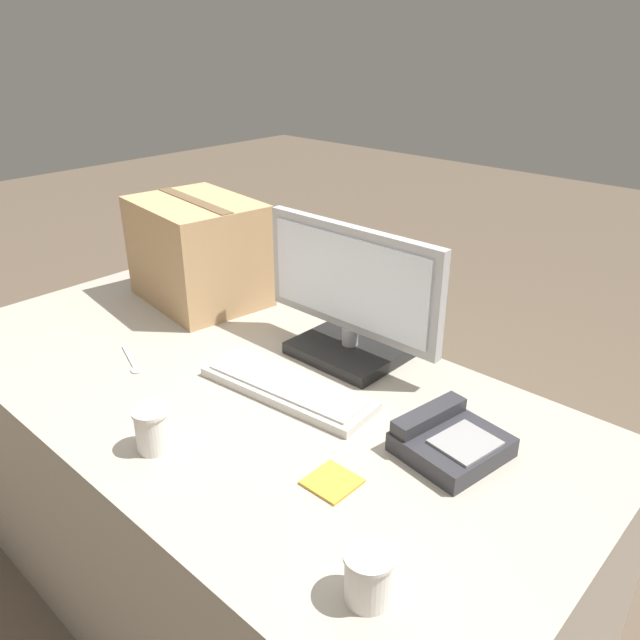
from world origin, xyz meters
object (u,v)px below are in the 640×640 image
monitor (350,301)px  sticky_note_pad (332,482)px  paper_cup_right (369,576)px  spoon (132,364)px  desk_phone (449,441)px  cardboard_box (198,251)px  paper_cup_left (153,429)px  keyboard (287,388)px

monitor → sticky_note_pad: bearing=-53.4°
paper_cup_right → spoon: size_ratio=0.56×
monitor → sticky_note_pad: (0.32, -0.43, -0.16)m
desk_phone → spoon: (-0.81, -0.25, -0.03)m
monitor → cardboard_box: 0.60m
paper_cup_right → spoon: 0.94m
paper_cup_left → paper_cup_right: size_ratio=1.06×
keyboard → cardboard_box: (-0.62, 0.22, 0.15)m
spoon → sticky_note_pad: sticky_note_pad is taller
keyboard → paper_cup_right: paper_cup_right is taller
keyboard → paper_cup_left: 0.35m
paper_cup_left → cardboard_box: bearing=135.2°
paper_cup_right → sticky_note_pad: bearing=143.4°
cardboard_box → paper_cup_right: bearing=-26.0°
desk_phone → sticky_note_pad: 0.27m
paper_cup_right → spoon: bearing=170.3°
keyboard → paper_cup_left: paper_cup_left is taller
paper_cup_left → cardboard_box: (-0.57, 0.56, 0.11)m
cardboard_box → sticky_note_pad: size_ratio=4.71×
paper_cup_left → desk_phone: bearing=41.6°
paper_cup_right → desk_phone: bearing=104.8°
paper_cup_right → sticky_note_pad: size_ratio=0.98×
paper_cup_right → sticky_note_pad: paper_cup_right is taller
paper_cup_left → sticky_note_pad: (0.35, 0.17, -0.05)m
sticky_note_pad → spoon: bearing=-179.5°
desk_phone → paper_cup_left: 0.62m
keyboard → cardboard_box: 0.67m
paper_cup_right → sticky_note_pad: (-0.22, 0.16, -0.04)m
monitor → desk_phone: monitor is taller
monitor → spoon: size_ratio=3.35×
cardboard_box → monitor: bearing=3.1°
keyboard → spoon: size_ratio=2.83×
keyboard → paper_cup_right: bearing=-38.4°
paper_cup_right → monitor: bearing=132.3°
sticky_note_pad → paper_cup_right: bearing=-36.6°
monitor → paper_cup_right: bearing=-47.7°
paper_cup_left → spoon: 0.39m
monitor → paper_cup_right: monitor is taller
keyboard → sticky_note_pad: keyboard is taller
desk_phone → cardboard_box: 1.05m
keyboard → paper_cup_right: size_ratio=5.07×
desk_phone → cardboard_box: size_ratio=0.52×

